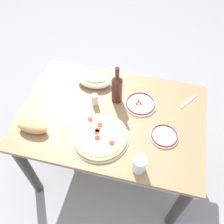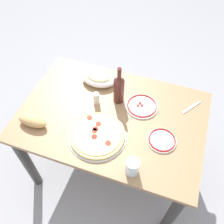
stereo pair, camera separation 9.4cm
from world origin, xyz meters
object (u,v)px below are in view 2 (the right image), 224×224
Objects in this scene: bread_loaf at (32,121)px; water_glass at (132,167)px; side_plate_near at (162,140)px; baked_pasta_dish at (98,79)px; spice_shaker at (96,98)px; wine_bottle at (118,89)px; dining_table at (112,126)px; pepperoni_pizza at (97,135)px; side_plate_far at (142,106)px.

water_glass is at bearing -8.29° from bread_loaf.
water_glass reaches higher than side_plate_near.
spice_shaker reaches higher than baked_pasta_dish.
wine_bottle is 0.57m from bread_loaf.
dining_table is 0.35m from baked_pasta_dish.
pepperoni_pizza reaches higher than dining_table.
wine_bottle is at bearing -30.60° from baked_pasta_dish.
pepperoni_pizza is 4.07× the size of spice_shaker.
baked_pasta_dish is 1.27× the size of bread_loaf.
bread_loaf is 0.43m from spice_shaker.
side_plate_far is at bearing -17.96° from baked_pasta_dish.
dining_table is 4.95× the size of baked_pasta_dish.
dining_table is 0.38m from side_plate_near.
side_plate_near is 0.28m from side_plate_far.
wine_bottle is 1.50× the size of bread_loaf.
side_plate_far is at bearing 12.41° from spice_shaker.
spice_shaker is at bearing -72.38° from baked_pasta_dish.
water_glass reaches higher than spice_shaker.
side_plate_far is (0.16, 0.13, 0.14)m from dining_table.
side_plate_near is at bearing 14.66° from pepperoni_pizza.
side_plate_near is at bearing -14.00° from dining_table.
side_plate_near is (0.35, -0.22, -0.10)m from wine_bottle.
bread_loaf is (-0.25, -0.47, -0.01)m from baked_pasta_dish.
bread_loaf reaches higher than side_plate_near.
bread_loaf reaches higher than side_plate_far.
water_glass is 0.46m from side_plate_far.
pepperoni_pizza is (-0.03, -0.18, 0.14)m from dining_table.
pepperoni_pizza is 0.27m from spice_shaker.
water_glass is at bearing -55.02° from dining_table.
wine_bottle is at bearing 178.44° from side_plate_far.
spice_shaker is (0.06, -0.18, 0.00)m from baked_pasta_dish.
pepperoni_pizza is at bearing -99.05° from dining_table.
wine_bottle is (0.03, 0.32, 0.10)m from pepperoni_pizza.
dining_table is 6.81× the size of side_plate_near.
baked_pasta_dish is at bearing 110.55° from pepperoni_pizza.
pepperoni_pizza is at bearing -165.34° from side_plate_near.
baked_pasta_dish is at bearing 127.91° from dining_table.
baked_pasta_dish is 2.76× the size of spice_shaker.
water_glass reaches higher than side_plate_far.
baked_pasta_dish is 0.19m from spice_shaker.
bread_loaf reaches higher than dining_table.
water_glass is 0.27m from side_plate_near.
side_plate_near is at bearing 10.58° from bread_loaf.
bread_loaf is (-0.44, -0.37, -0.08)m from wine_bottle.
dining_table is at bearing 80.95° from pepperoni_pizza.
side_plate_near is at bearing -49.87° from side_plate_far.
wine_bottle is 1.33× the size of side_plate_far.
wine_bottle is at bearing 85.34° from pepperoni_pizza.
spice_shaker is at bearing 112.61° from pepperoni_pizza.
side_plate_near is at bearing -31.64° from baked_pasta_dish.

